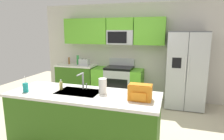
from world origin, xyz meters
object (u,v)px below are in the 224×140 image
refrigerator (186,70)px  soap_dispenser (61,85)px  range_oven (118,83)px  bottle_green (78,60)px  pepper_mill (69,61)px  toaster (84,62)px  backpack (140,92)px  sink_faucet (82,79)px  drink_cup_teal (26,87)px  paper_towel_roll (103,86)px

refrigerator → soap_dispenser: bearing=-132.4°
range_oven → bottle_green: 1.34m
pepper_mill → toaster: bearing=-5.6°
pepper_mill → bottle_green: bearing=0.8°
toaster → backpack: bearing=-50.2°
toaster → sink_faucet: (0.99, -2.15, 0.08)m
sink_faucet → drink_cup_teal: bearing=-152.9°
range_oven → sink_faucet: size_ratio=4.82×
sink_faucet → refrigerator: bearing=51.2°
range_oven → soap_dispenser: size_ratio=8.00×
soap_dispenser → backpack: 1.34m
range_oven → soap_dispenser: 2.40m
pepper_mill → backpack: bearing=-44.3°
refrigerator → pepper_mill: size_ratio=9.13×
range_oven → backpack: bearing=-67.6°
paper_towel_roll → bottle_green: bearing=124.8°
pepper_mill → drink_cup_teal: 2.70m
paper_towel_roll → soap_dispenser: bearing=-179.7°
sink_faucet → soap_dispenser: 0.37m
refrigerator → backpack: size_ratio=5.78×
soap_dispenser → toaster: bearing=106.1°
toaster → sink_faucet: sink_faucet is taller
sink_faucet → drink_cup_teal: (-0.80, -0.41, -0.09)m
pepper_mill → sink_faucet: bearing=-55.7°
bottle_green → paper_towel_roll: size_ratio=1.12×
bottle_green → sink_faucet: 2.52m
toaster → drink_cup_teal: size_ratio=1.05×
toaster → pepper_mill: 0.51m
toaster → paper_towel_roll: 2.66m
soap_dispenser → pepper_mill: bearing=116.6°
refrigerator → sink_faucet: bearing=-128.8°
pepper_mill → backpack: size_ratio=0.63×
range_oven → pepper_mill: (-1.49, -0.00, 0.56)m
pepper_mill → bottle_green: bottle_green is taller
paper_towel_roll → drink_cup_teal: bearing=-166.1°
bottle_green → sink_faucet: bearing=-61.1°
sink_faucet → backpack: sink_faucet is taller
toaster → bottle_green: size_ratio=1.04×
bottle_green → backpack: size_ratio=0.84×
soap_dispenser → drink_cup_teal: bearing=-147.7°
paper_towel_roll → backpack: (0.60, -0.12, -0.00)m
drink_cup_teal → paper_towel_roll: size_ratio=1.11×
toaster → range_oven: bearing=3.1°
toaster → soap_dispenser: (0.66, -2.27, -0.02)m
bottle_green → soap_dispenser: bearing=-69.3°
refrigerator → drink_cup_teal: bearing=-134.7°
range_oven → sink_faucet: bearing=-89.7°
refrigerator → toaster: refrigerator is taller
pepper_mill → paper_towel_roll: bearing=-50.7°
range_oven → bottle_green: (-1.21, 0.00, 0.59)m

